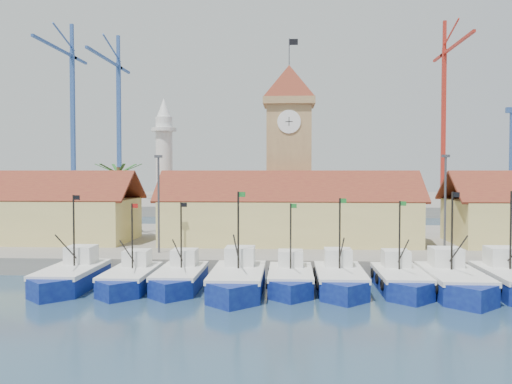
# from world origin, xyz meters

# --- Properties ---
(ground) EXTENTS (400.00, 400.00, 0.00)m
(ground) POSITION_xyz_m (0.00, 0.00, 0.00)
(ground) COLOR #1D394F
(ground) RESTS_ON ground
(quay) EXTENTS (140.00, 32.00, 1.50)m
(quay) POSITION_xyz_m (0.00, 24.00, 0.75)
(quay) COLOR gray
(quay) RESTS_ON ground
(terminal) EXTENTS (240.00, 80.00, 2.00)m
(terminal) POSITION_xyz_m (0.00, 110.00, 1.00)
(terminal) COLOR gray
(terminal) RESTS_ON ground
(boat_0) EXTENTS (3.67, 10.05, 7.61)m
(boat_0) POSITION_xyz_m (-16.85, 2.86, 0.79)
(boat_0) COLOR navy
(boat_0) RESTS_ON ground
(boat_1) EXTENTS (3.34, 9.15, 6.92)m
(boat_1) POSITION_xyz_m (-12.19, 2.88, 0.72)
(boat_1) COLOR navy
(boat_1) RESTS_ON ground
(boat_2) EXTENTS (3.37, 9.24, 6.99)m
(boat_2) POSITION_xyz_m (-8.41, 3.28, 0.72)
(boat_2) COLOR navy
(boat_2) RESTS_ON ground
(boat_3) EXTENTS (3.83, 10.50, 7.95)m
(boat_3) POSITION_xyz_m (-3.81, 1.94, 0.82)
(boat_3) COLOR navy
(boat_3) RESTS_ON ground
(boat_4) EXTENTS (3.34, 9.16, 6.93)m
(boat_4) POSITION_xyz_m (0.15, 3.35, 0.72)
(boat_4) COLOR navy
(boat_4) RESTS_ON ground
(boat_5) EXTENTS (3.57, 9.77, 7.39)m
(boat_5) POSITION_xyz_m (3.91, 3.08, 0.76)
(boat_5) COLOR navy
(boat_5) RESTS_ON ground
(boat_6) EXTENTS (3.46, 9.47, 7.16)m
(boat_6) POSITION_xyz_m (8.48, 3.27, 0.74)
(boat_6) COLOR navy
(boat_6) RESTS_ON ground
(boat_7) EXTENTS (3.84, 10.51, 7.95)m
(boat_7) POSITION_xyz_m (12.18, 2.32, 0.82)
(boat_7) COLOR navy
(boat_7) RESTS_ON ground
(hall_center) EXTENTS (27.04, 10.13, 7.61)m
(hall_center) POSITION_xyz_m (0.00, 20.00, 3.99)
(hall_center) COLOR #E0CE7A
(hall_center) RESTS_ON quay
(clock_tower) EXTENTS (5.80, 5.80, 22.70)m
(clock_tower) POSITION_xyz_m (0.00, 26.00, 11.96)
(clock_tower) COLOR tan
(clock_tower) RESTS_ON quay
(minaret) EXTENTS (3.00, 3.00, 16.30)m
(minaret) POSITION_xyz_m (-15.00, 28.00, 9.73)
(minaret) COLOR silver
(minaret) RESTS_ON quay
(palm_tree) EXTENTS (5.60, 5.03, 8.39)m
(palm_tree) POSITION_xyz_m (-20.00, 26.00, 6.25)
(palm_tree) COLOR brown
(palm_tree) RESTS_ON quay
(lamp_posts) EXTENTS (80.70, 0.25, 9.03)m
(lamp_posts) POSITION_xyz_m (0.50, 12.00, 6.48)
(lamp_posts) COLOR #3F3F44
(lamp_posts) RESTS_ON quay
(crane_blue_far) EXTENTS (1.00, 32.43, 43.92)m
(crane_blue_far) POSITION_xyz_m (-54.73, 100.68, 26.35)
(crane_blue_far) COLOR #2F5192
(crane_blue_far) RESTS_ON terminal
(crane_blue_near) EXTENTS (1.00, 33.70, 42.32)m
(crane_blue_near) POSITION_xyz_m (-44.69, 106.45, 25.58)
(crane_blue_near) COLOR #2F5192
(crane_blue_near) RESTS_ON terminal
(crane_red_right) EXTENTS (1.00, 33.07, 44.11)m
(crane_red_right) POSITION_xyz_m (38.42, 103.59, 26.51)
(crane_red_right) COLOR #B3271B
(crane_red_right) RESTS_ON terminal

